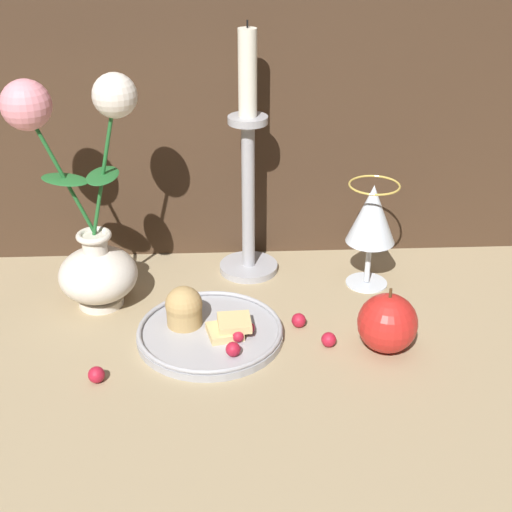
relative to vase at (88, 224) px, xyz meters
name	(u,v)px	position (x,y,z in m)	size (l,w,h in m)	color
ground_plane	(244,332)	(0.20, -0.08, -0.12)	(2.40, 2.40, 0.00)	#9E8966
vase	(88,224)	(0.00, 0.00, 0.00)	(0.17, 0.11, 0.32)	silver
plate_with_pastries	(206,327)	(0.15, -0.09, -0.11)	(0.19, 0.19, 0.06)	#A3A3A8
wine_glass	(372,218)	(0.39, 0.04, -0.02)	(0.07, 0.07, 0.16)	silver
candlestick	(248,177)	(0.22, 0.09, 0.03)	(0.09, 0.09, 0.37)	#A3A3A8
apple_beside_vase	(387,323)	(0.38, -0.13, -0.09)	(0.08, 0.08, 0.09)	red
berry_near_plate	(299,320)	(0.28, -0.07, -0.11)	(0.02, 0.02, 0.02)	#AD192D
berry_front_center	(96,375)	(0.03, -0.18, -0.11)	(0.02, 0.02, 0.02)	#AD192D
berry_by_glass_stem	(329,340)	(0.31, -0.12, -0.11)	(0.02, 0.02, 0.02)	#AD192D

